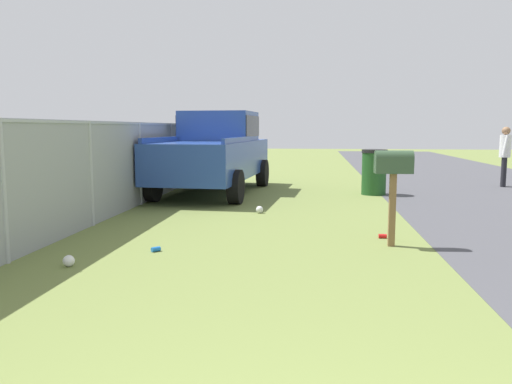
% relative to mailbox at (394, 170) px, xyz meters
% --- Properties ---
extents(mailbox, '(0.23, 0.53, 1.35)m').
position_rel_mailbox_xyz_m(mailbox, '(0.00, 0.00, 0.00)').
color(mailbox, brown).
rests_on(mailbox, ground).
extents(pickup_truck, '(5.41, 2.48, 2.09)m').
position_rel_mailbox_xyz_m(pickup_truck, '(5.72, 3.64, 0.02)').
color(pickup_truck, '#284793').
rests_on(pickup_truck, ground).
extents(trash_bin, '(0.63, 0.63, 1.13)m').
position_rel_mailbox_xyz_m(trash_bin, '(5.72, -0.39, -0.52)').
color(trash_bin, '#1E4C1E').
rests_on(trash_bin, ground).
extents(pedestrian, '(0.47, 0.30, 1.70)m').
position_rel_mailbox_xyz_m(pedestrian, '(7.85, -4.24, -0.10)').
color(pedestrian, black).
rests_on(pedestrian, ground).
extents(fence_section, '(14.86, 0.07, 1.79)m').
position_rel_mailbox_xyz_m(fence_section, '(0.97, 4.86, -0.13)').
color(fence_section, '#9EA3A8').
rests_on(fence_section, ground).
extents(litter_can_midfield_b, '(0.13, 0.13, 0.07)m').
position_rel_mailbox_xyz_m(litter_can_midfield_b, '(-0.71, 3.22, -1.05)').
color(litter_can_midfield_b, blue).
rests_on(litter_can_midfield_b, ground).
extents(litter_bag_by_mailbox, '(0.14, 0.14, 0.14)m').
position_rel_mailbox_xyz_m(litter_bag_by_mailbox, '(-1.56, 4.03, -1.02)').
color(litter_bag_by_mailbox, silver).
rests_on(litter_bag_by_mailbox, ground).
extents(litter_can_near_hydrant, '(0.07, 0.12, 0.07)m').
position_rel_mailbox_xyz_m(litter_can_near_hydrant, '(0.50, 0.05, -1.05)').
color(litter_can_near_hydrant, red).
rests_on(litter_can_near_hydrant, ground).
extents(litter_bag_far_scatter, '(0.14, 0.14, 0.14)m').
position_rel_mailbox_xyz_m(litter_bag_far_scatter, '(2.58, 2.16, -1.02)').
color(litter_bag_far_scatter, silver).
rests_on(litter_bag_far_scatter, ground).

